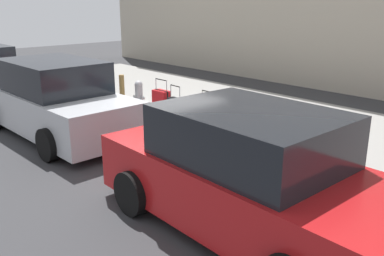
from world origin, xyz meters
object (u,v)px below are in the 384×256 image
Objects in this scene: parked_car_red_0 at (248,175)px; fire_hydrant at (139,95)px; suitcase_teal_2 at (246,131)px; suitcase_red_0 at (297,141)px; suitcase_olive_4 at (208,117)px; suitcase_black_6 at (175,110)px; bollard_post at (122,91)px; suitcase_maroon_1 at (269,135)px; suitcase_silver_5 at (191,116)px; suitcase_navy_3 at (229,124)px; parked_car_silver_1 at (55,101)px; suitcase_red_7 at (162,104)px.

fire_hydrant is at bearing -22.35° from parked_car_red_0.
suitcase_teal_2 is at bearing 179.19° from fire_hydrant.
suitcase_red_0 is 1.14m from suitcase_teal_2.
suitcase_olive_4 is 1.05× the size of suitcase_black_6.
fire_hydrant is at bearing -164.87° from bollard_post.
suitcase_maroon_1 reaches higher than suitcase_olive_4.
suitcase_olive_4 is 1.63× the size of suitcase_silver_5.
fire_hydrant reaches higher than suitcase_navy_3.
suitcase_olive_4 is at bearing -138.00° from parked_car_silver_1.
bollard_post is (3.16, 0.10, 0.08)m from suitcase_olive_4.
suitcase_red_7 is 2.50m from parked_car_silver_1.
suitcase_black_6 is (1.11, -0.03, -0.07)m from suitcase_olive_4.
suitcase_teal_2 is 1.64m from suitcase_silver_5.
suitcase_maroon_1 is 4.27m from fire_hydrant.
suitcase_olive_4 is at bearing 178.43° from suitcase_black_6.
parked_car_red_0 is at bearing 109.31° from suitcase_red_0.
suitcase_teal_2 is 0.84× the size of suitcase_olive_4.
suitcase_silver_5 is at bearing 177.48° from suitcase_black_6.
suitcase_silver_5 is at bearing 1.18° from suitcase_red_0.
bollard_post is at bearing 0.89° from suitcase_maroon_1.
parked_car_red_0 is (-1.96, 2.27, 0.34)m from suitcase_teal_2.
parked_car_red_0 is (-3.04, 2.27, 0.26)m from suitcase_olive_4.
suitcase_teal_2 is 0.88× the size of suitcase_black_6.
suitcase_olive_4 is 3.16m from bollard_post.
parked_car_silver_1 is (-0.09, 2.32, 0.23)m from fire_hydrant.
suitcase_olive_4 reaches higher than suitcase_navy_3.
parked_car_red_0 reaches higher than suitcase_red_0.
suitcase_olive_4 is (0.54, 0.10, 0.06)m from suitcase_navy_3.
suitcase_olive_4 is 2.61m from fire_hydrant.
fire_hydrant is at bearing -0.81° from suitcase_teal_2.
parked_car_silver_1 reaches higher than suitcase_silver_5.
suitcase_red_7 is at bearing -2.30° from suitcase_olive_4.
fire_hydrant is (1.50, -0.02, 0.12)m from suitcase_black_6.
suitcase_maroon_1 is 1.67m from suitcase_olive_4.
suitcase_black_6 is at bearing 0.57° from suitcase_red_0.
parked_car_silver_1 is at bearing 42.00° from suitcase_olive_4.
suitcase_maroon_1 is 0.59m from suitcase_teal_2.
suitcase_red_0 is 0.80× the size of suitcase_red_7.
suitcase_teal_2 is 3.01m from parked_car_red_0.
suitcase_red_0 is at bearing -171.44° from suitcase_maroon_1.
suitcase_olive_4 is at bearing -36.73° from parked_car_red_0.
parked_car_red_0 is (-3.59, 2.27, 0.36)m from suitcase_silver_5.
suitcase_maroon_1 is 1.13m from suitcase_navy_3.
suitcase_navy_3 is 1.10m from suitcase_silver_5.
suitcase_teal_2 is at bearing 178.65° from suitcase_red_7.
suitcase_maroon_1 is 0.23× the size of parked_car_red_0.
suitcase_black_6 is 0.57m from suitcase_red_7.
suitcase_navy_3 is at bearing -177.69° from suitcase_black_6.
bollard_post is (4.24, 0.10, 0.16)m from suitcase_teal_2.
bollard_post reaches higher than suitcase_black_6.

